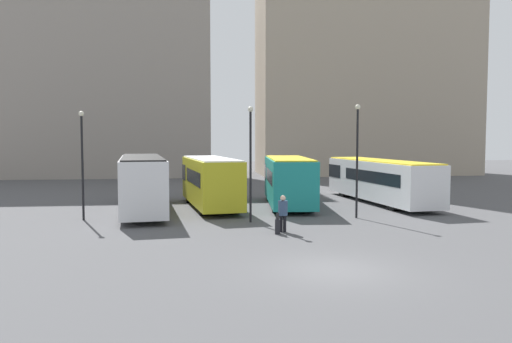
% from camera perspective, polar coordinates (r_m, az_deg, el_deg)
% --- Properties ---
extents(ground_plane, '(160.00, 160.00, 0.00)m').
position_cam_1_polar(ground_plane, '(17.14, 8.93, -11.02)').
color(ground_plane, '#4C4C4F').
extents(building_block_left, '(28.99, 10.78, 24.79)m').
position_cam_1_polar(building_block_left, '(62.56, -19.00, 10.93)').
color(building_block_left, gray).
rests_on(building_block_left, ground_plane).
extents(bus_0, '(3.84, 11.62, 3.31)m').
position_cam_1_polar(bus_0, '(30.67, -12.89, -1.12)').
color(bus_0, silver).
rests_on(bus_0, ground_plane).
extents(bus_1, '(3.78, 9.60, 3.16)m').
position_cam_1_polar(bus_1, '(31.63, -5.25, -1.06)').
color(bus_1, gold).
rests_on(bus_1, ground_plane).
extents(bus_2, '(3.35, 9.32, 3.15)m').
position_cam_1_polar(bus_2, '(32.41, 3.72, -0.96)').
color(bus_2, '#19847F').
rests_on(bus_2, ground_plane).
extents(bus_3, '(3.92, 12.42, 2.92)m').
position_cam_1_polar(bus_3, '(35.10, 13.88, -0.86)').
color(bus_3, silver).
rests_on(bus_3, ground_plane).
extents(traveler, '(0.51, 0.51, 1.73)m').
position_cam_1_polar(traveler, '(23.38, 3.09, -4.44)').
color(traveler, black).
rests_on(traveler, ground_plane).
extents(suitcase, '(0.28, 0.37, 0.98)m').
position_cam_1_polar(suitcase, '(23.04, 2.47, -6.27)').
color(suitcase, black).
rests_on(suitcase, ground_plane).
extents(lamp_post_0, '(0.28, 0.28, 6.23)m').
position_cam_1_polar(lamp_post_0, '(27.81, 11.49, 2.17)').
color(lamp_post_0, black).
rests_on(lamp_post_0, ground_plane).
extents(lamp_post_1, '(0.28, 0.28, 6.03)m').
position_cam_1_polar(lamp_post_1, '(25.88, -0.63, 1.90)').
color(lamp_post_1, black).
rests_on(lamp_post_1, ground_plane).
extents(lamp_post_2, '(0.28, 0.28, 5.83)m').
position_cam_1_polar(lamp_post_2, '(28.14, -19.24, 1.64)').
color(lamp_post_2, black).
rests_on(lamp_post_2, ground_plane).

